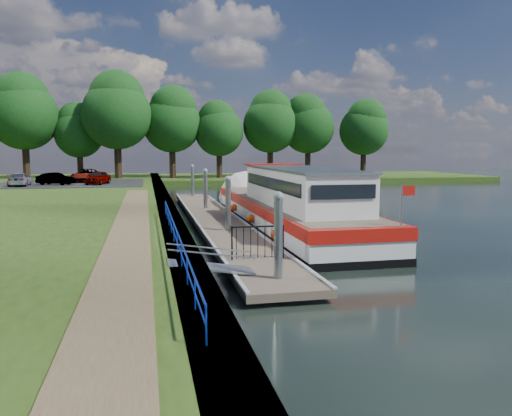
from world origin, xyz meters
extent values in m
plane|color=black|center=(0.00, 0.00, 0.00)|extent=(160.00, 160.00, 0.00)
cube|color=#473D2D|center=(-2.55, 15.00, 0.39)|extent=(1.10, 90.00, 0.78)
cube|color=#294313|center=(12.00, 52.00, 0.30)|extent=(60.00, 18.00, 0.60)
cube|color=brown|center=(-4.40, 8.00, 0.80)|extent=(1.60, 40.00, 0.05)
cube|color=black|center=(-11.00, 38.00, 0.81)|extent=(14.00, 12.00, 0.06)
cube|color=#0C2DBF|center=(-2.75, 3.00, 1.48)|extent=(0.04, 18.00, 0.04)
cube|color=#0C2DBF|center=(-2.75, 3.00, 1.12)|extent=(0.03, 18.00, 0.03)
cylinder|color=#0C2DBF|center=(-2.75, -6.00, 1.14)|extent=(0.04, 0.04, 0.72)
cylinder|color=#0C2DBF|center=(-2.75, -4.00, 1.14)|extent=(0.04, 0.04, 0.72)
cylinder|color=#0C2DBF|center=(-2.75, -2.00, 1.14)|extent=(0.04, 0.04, 0.72)
cylinder|color=#0C2DBF|center=(-2.75, 0.00, 1.14)|extent=(0.04, 0.04, 0.72)
cylinder|color=#0C2DBF|center=(-2.75, 2.00, 1.14)|extent=(0.04, 0.04, 0.72)
cylinder|color=#0C2DBF|center=(-2.75, 4.00, 1.14)|extent=(0.04, 0.04, 0.72)
cylinder|color=#0C2DBF|center=(-2.75, 6.00, 1.14)|extent=(0.04, 0.04, 0.72)
cylinder|color=#0C2DBF|center=(-2.75, 8.00, 1.14)|extent=(0.04, 0.04, 0.72)
cylinder|color=#0C2DBF|center=(-2.75, 10.00, 1.14)|extent=(0.04, 0.04, 0.72)
cylinder|color=#0C2DBF|center=(-2.75, 12.00, 1.14)|extent=(0.04, 0.04, 0.72)
cube|color=brown|center=(0.00, 13.00, 0.28)|extent=(2.50, 30.00, 0.24)
cube|color=#9EA0A3|center=(0.00, 1.00, 0.05)|extent=(2.30, 5.00, 0.30)
cube|color=#9EA0A3|center=(0.00, 9.00, 0.05)|extent=(2.30, 5.00, 0.30)
cube|color=#9EA0A3|center=(0.00, 17.00, 0.05)|extent=(2.30, 5.00, 0.30)
cube|color=#9EA0A3|center=(0.00, 25.00, 0.05)|extent=(2.30, 5.00, 0.30)
cube|color=#9EA0A3|center=(1.19, 13.00, 0.43)|extent=(0.12, 30.00, 0.06)
cube|color=#9EA0A3|center=(-1.19, 13.00, 0.43)|extent=(0.12, 30.00, 0.06)
cylinder|color=gray|center=(0.00, -0.50, 1.10)|extent=(0.26, 0.26, 3.40)
sphere|color=gray|center=(0.00, -0.50, 2.80)|extent=(0.30, 0.30, 0.30)
cylinder|color=gray|center=(0.00, 8.50, 1.10)|extent=(0.26, 0.26, 3.40)
sphere|color=gray|center=(0.00, 8.50, 2.80)|extent=(0.30, 0.30, 0.30)
cylinder|color=gray|center=(0.00, 17.50, 1.10)|extent=(0.26, 0.26, 3.40)
sphere|color=gray|center=(0.00, 17.50, 2.80)|extent=(0.30, 0.30, 0.30)
cylinder|color=gray|center=(0.00, 26.50, 1.10)|extent=(0.26, 0.26, 3.40)
sphere|color=gray|center=(0.00, 26.50, 2.80)|extent=(0.30, 0.30, 0.30)
cube|color=#A5A8AD|center=(-1.85, 0.50, 0.60)|extent=(2.58, 1.00, 0.43)
cube|color=#A5A8AD|center=(-1.85, 0.02, 1.10)|extent=(2.58, 0.04, 0.41)
cube|color=#A5A8AD|center=(-1.85, 0.98, 1.10)|extent=(2.58, 0.04, 0.41)
cube|color=black|center=(-0.90, 2.20, 0.98)|extent=(0.05, 0.05, 1.15)
cube|color=black|center=(0.90, 2.20, 0.98)|extent=(0.05, 0.05, 1.15)
cube|color=black|center=(0.00, 2.20, 1.52)|extent=(1.85, 0.05, 0.05)
cube|color=black|center=(-0.75, 2.20, 0.98)|extent=(0.02, 0.02, 1.10)
cube|color=black|center=(-0.50, 2.20, 0.98)|extent=(0.02, 0.02, 1.10)
cube|color=black|center=(-0.25, 2.20, 0.98)|extent=(0.02, 0.02, 1.10)
cube|color=black|center=(0.00, 2.20, 0.98)|extent=(0.02, 0.02, 1.10)
cube|color=black|center=(0.25, 2.20, 0.98)|extent=(0.02, 0.02, 1.10)
cube|color=black|center=(0.50, 2.20, 0.98)|extent=(0.02, 0.02, 1.10)
cube|color=black|center=(0.75, 2.20, 0.98)|extent=(0.02, 0.02, 1.10)
cube|color=black|center=(3.60, 11.43, 0.02)|extent=(4.00, 20.00, 0.55)
cube|color=silver|center=(3.60, 11.43, 0.62)|extent=(3.96, 19.90, 0.65)
cube|color=#A9130B|center=(3.60, 11.43, 1.18)|extent=(4.04, 20.00, 0.48)
cube|color=brown|center=(3.60, 11.43, 1.42)|extent=(3.68, 19.20, 0.04)
cone|color=silver|center=(3.60, 21.83, 0.55)|extent=(4.00, 1.50, 4.00)
cube|color=silver|center=(3.60, 8.93, 2.30)|extent=(3.00, 11.00, 1.75)
cube|color=gray|center=(3.60, 8.93, 3.22)|extent=(3.10, 11.20, 0.10)
cube|color=black|center=(2.08, 8.93, 2.55)|extent=(0.04, 10.00, 0.55)
cube|color=black|center=(5.12, 8.93, 2.55)|extent=(0.04, 10.00, 0.55)
cube|color=black|center=(3.60, 14.48, 2.55)|extent=(2.60, 0.04, 0.55)
cube|color=black|center=(3.60, 3.38, 2.55)|extent=(2.60, 0.04, 0.55)
cube|color=#A9130B|center=(3.60, 14.13, 3.30)|extent=(3.20, 1.60, 0.06)
cylinder|color=gray|center=(5.10, 1.73, 2.15)|extent=(0.05, 0.05, 1.50)
cube|color=#A9130B|center=(5.35, 1.73, 2.70)|extent=(0.50, 0.02, 0.35)
sphere|color=#FF500E|center=(1.48, 5.43, 0.65)|extent=(0.44, 0.44, 0.44)
sphere|color=#FF500E|center=(1.48, 10.43, 0.65)|extent=(0.44, 0.44, 0.44)
sphere|color=#FF500E|center=(1.48, 15.43, 0.65)|extent=(0.44, 0.44, 0.44)
imported|color=#594C47|center=(2.40, 5.73, 2.30)|extent=(0.43, 0.64, 1.72)
cylinder|color=#332316|center=(-17.49, 49.36, 2.70)|extent=(0.83, 0.83, 4.21)
sphere|color=#103612|center=(-17.49, 49.36, 8.08)|extent=(7.95, 7.95, 7.95)
sphere|color=#103612|center=(-17.71, 49.47, 10.07)|extent=(6.31, 6.31, 6.31)
cylinder|color=#332316|center=(-11.50, 49.87, 2.15)|extent=(0.70, 0.70, 3.10)
sphere|color=#103612|center=(-11.50, 49.87, 6.11)|extent=(5.85, 5.85, 5.85)
sphere|color=#103612|center=(-11.67, 50.04, 7.57)|extent=(4.65, 4.65, 4.65)
cylinder|color=#332316|center=(-6.89, 47.36, 2.75)|extent=(0.84, 0.84, 4.29)
sphere|color=#103612|center=(-6.89, 47.36, 8.23)|extent=(8.10, 8.10, 8.10)
sphere|color=#103612|center=(-6.84, 47.51, 10.25)|extent=(6.44, 6.44, 6.44)
cylinder|color=#332316|center=(-0.41, 49.36, 2.52)|extent=(0.79, 0.79, 3.83)
sphere|color=#103612|center=(-0.41, 49.36, 7.42)|extent=(7.24, 7.24, 7.24)
sphere|color=#103612|center=(-0.22, 49.13, 9.23)|extent=(5.75, 5.75, 5.75)
cylinder|color=#332316|center=(5.49, 49.09, 2.23)|extent=(0.72, 0.72, 3.26)
sphere|color=#103612|center=(5.49, 49.09, 6.40)|extent=(6.16, 6.16, 6.16)
sphere|color=#103612|center=(5.30, 49.34, 7.93)|extent=(4.89, 4.89, 4.89)
cylinder|color=#332316|center=(12.25, 49.38, 2.49)|extent=(0.78, 0.78, 3.77)
sphere|color=#103612|center=(12.25, 49.38, 7.31)|extent=(7.13, 7.13, 7.13)
sphere|color=#103612|center=(12.38, 49.62, 9.09)|extent=(5.66, 5.66, 5.66)
cylinder|color=#332316|center=(17.42, 49.40, 2.42)|extent=(0.77, 0.77, 3.65)
sphere|color=#103612|center=(17.42, 49.40, 7.09)|extent=(6.89, 6.89, 6.89)
sphere|color=#103612|center=(17.07, 49.41, 8.81)|extent=(5.47, 5.47, 5.47)
cylinder|color=#332316|center=(24.52, 47.52, 2.30)|extent=(0.74, 0.74, 3.41)
sphere|color=#103612|center=(24.52, 47.52, 6.66)|extent=(6.43, 6.43, 6.43)
sphere|color=#103612|center=(24.75, 47.30, 8.26)|extent=(5.11, 5.11, 5.11)
imported|color=#999999|center=(-8.21, 35.98, 1.47)|extent=(2.43, 4.02, 1.28)
imported|color=#999999|center=(-12.05, 35.83, 1.41)|extent=(3.70, 2.48, 1.15)
imported|color=#999999|center=(-15.07, 35.29, 1.42)|extent=(1.84, 4.11, 1.17)
imported|color=#999999|center=(-9.76, 40.12, 1.50)|extent=(3.03, 5.13, 1.34)
camera|label=1|loc=(-3.69, -14.24, 4.13)|focal=35.00mm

